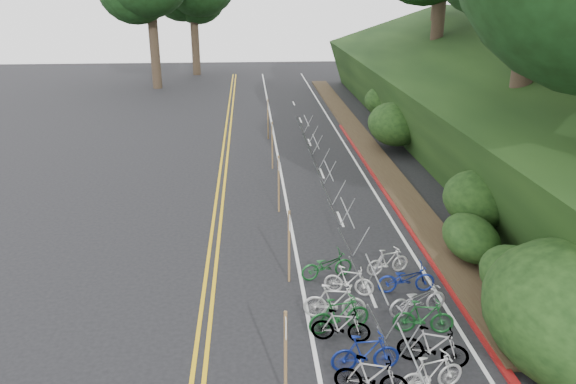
# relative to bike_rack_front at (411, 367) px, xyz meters

# --- Properties ---
(ground) EXTENTS (120.00, 120.00, 0.00)m
(ground) POSITION_rel_bike_rack_front_xyz_m (-3.05, 0.62, -0.81)
(ground) COLOR black
(ground) RESTS_ON ground
(road_markings) EXTENTS (7.47, 80.00, 0.01)m
(road_markings) POSITION_rel_bike_rack_front_xyz_m (-2.41, 10.72, -0.81)
(road_markings) COLOR gold
(road_markings) RESTS_ON ground
(red_curb) EXTENTS (0.25, 28.00, 0.10)m
(red_curb) POSITION_rel_bike_rack_front_xyz_m (2.65, 12.62, -0.76)
(red_curb) COLOR maroon
(red_curb) RESTS_ON ground
(embankment) EXTENTS (14.30, 48.14, 9.11)m
(embankment) POSITION_rel_bike_rack_front_xyz_m (9.91, 19.66, 1.75)
(embankment) COLOR black
(embankment) RESTS_ON ground
(bike_rack_front) EXTENTS (1.12, 2.66, 1.13)m
(bike_rack_front) POSITION_rel_bike_rack_front_xyz_m (0.00, 0.00, 0.00)
(bike_rack_front) COLOR gray
(bike_rack_front) RESTS_ON ground
(bike_racks_rest) EXTENTS (1.14, 23.00, 1.17)m
(bike_racks_rest) POSITION_rel_bike_rack_front_xyz_m (-0.05, 13.62, 0.04)
(bike_racks_rest) COLOR gray
(bike_racks_rest) RESTS_ON ground
(signpost_near) EXTENTS (0.08, 0.40, 2.41)m
(signpost_near) POSITION_rel_bike_rack_front_xyz_m (-2.94, 0.04, 0.57)
(signpost_near) COLOR brown
(signpost_near) RESTS_ON ground
(signposts_rest) EXTENTS (0.08, 18.40, 2.50)m
(signposts_rest) POSITION_rel_bike_rack_front_xyz_m (-2.45, 14.62, 0.62)
(signposts_rest) COLOR brown
(signposts_rest) RESTS_ON ground
(bike_front) EXTENTS (0.91, 1.88, 1.09)m
(bike_front) POSITION_rel_bike_rack_front_xyz_m (-1.26, 2.70, -0.27)
(bike_front) COLOR #144C1E
(bike_front) RESTS_ON ground
(bike_valet) EXTENTS (3.44, 9.90, 1.10)m
(bike_valet) POSITION_rel_bike_rack_front_xyz_m (-0.10, 1.71, -0.31)
(bike_valet) COLOR beige
(bike_valet) RESTS_ON ground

